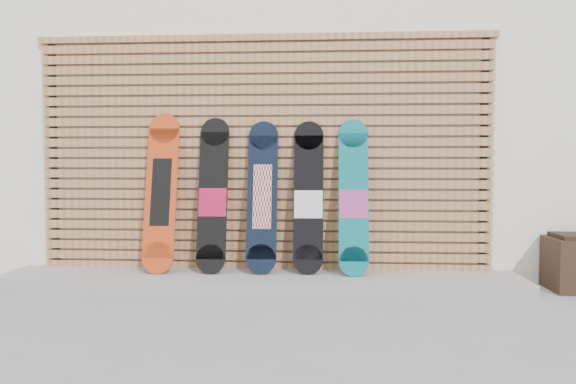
% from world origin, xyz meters
% --- Properties ---
extents(ground, '(80.00, 80.00, 0.00)m').
position_xyz_m(ground, '(0.00, 0.00, 0.00)').
color(ground, gray).
rests_on(ground, ground).
extents(building, '(12.00, 5.00, 3.60)m').
position_xyz_m(building, '(0.50, 3.50, 1.80)').
color(building, white).
rests_on(building, ground).
extents(concrete_step, '(4.60, 0.70, 0.12)m').
position_xyz_m(concrete_step, '(-0.15, 0.68, 0.06)').
color(concrete_step, gray).
rests_on(concrete_step, ground).
extents(slat_wall, '(4.26, 0.08, 2.29)m').
position_xyz_m(slat_wall, '(-0.15, 0.97, 1.21)').
color(slat_wall, '#A16B43').
rests_on(slat_wall, ground).
extents(snowboard_0, '(0.29, 0.35, 1.45)m').
position_xyz_m(snowboard_0, '(-1.06, 0.77, 0.84)').
color(snowboard_0, '#C53C15').
rests_on(snowboard_0, concrete_step).
extents(snowboard_1, '(0.27, 0.32, 1.41)m').
position_xyz_m(snowboard_1, '(-0.59, 0.78, 0.81)').
color(snowboard_1, black).
rests_on(snowboard_1, concrete_step).
extents(snowboard_2, '(0.27, 0.30, 1.38)m').
position_xyz_m(snowboard_2, '(-0.14, 0.79, 0.81)').
color(snowboard_2, black).
rests_on(snowboard_2, concrete_step).
extents(snowboard_3, '(0.27, 0.28, 1.37)m').
position_xyz_m(snowboard_3, '(0.28, 0.80, 0.79)').
color(snowboard_3, black).
rests_on(snowboard_3, concrete_step).
extents(snowboard_4, '(0.26, 0.34, 1.39)m').
position_xyz_m(snowboard_4, '(0.68, 0.77, 0.80)').
color(snowboard_4, '#0C6874').
rests_on(snowboard_4, concrete_step).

